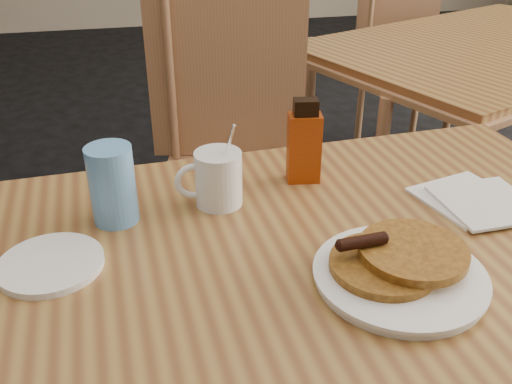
{
  "coord_description": "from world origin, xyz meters",
  "views": [
    {
      "loc": [
        -0.24,
        -0.84,
        1.3
      ],
      "look_at": [
        -0.04,
        0.03,
        0.8
      ],
      "focal_mm": 40.0,
      "sensor_mm": 36.0,
      "label": 1
    }
  ],
  "objects_px": {
    "coffee_mug": "(217,178)",
    "pancake_plate": "(399,270)",
    "syrup_bottle": "(304,144)",
    "chair_main_far": "(235,138)",
    "main_table": "(323,263)",
    "chair_neighbor_far": "(402,48)",
    "blue_tumbler": "(112,185)",
    "neighbor_table": "(492,53)"
  },
  "relations": [
    {
      "from": "chair_main_far",
      "to": "coffee_mug",
      "type": "distance_m",
      "value": 0.63
    },
    {
      "from": "chair_neighbor_far",
      "to": "blue_tumbler",
      "type": "xyz_separation_m",
      "value": [
        -1.41,
        -1.72,
        0.29
      ]
    },
    {
      "from": "neighbor_table",
      "to": "chair_main_far",
      "type": "bearing_deg",
      "value": -160.73
    },
    {
      "from": "neighbor_table",
      "to": "chair_neighbor_far",
      "type": "bearing_deg",
      "value": 89.26
    },
    {
      "from": "chair_neighbor_far",
      "to": "blue_tumbler",
      "type": "relative_size",
      "value": 6.26
    },
    {
      "from": "coffee_mug",
      "to": "pancake_plate",
      "type": "bearing_deg",
      "value": -61.76
    },
    {
      "from": "main_table",
      "to": "chair_main_far",
      "type": "height_order",
      "value": "chair_main_far"
    },
    {
      "from": "chair_main_far",
      "to": "blue_tumbler",
      "type": "distance_m",
      "value": 0.72
    },
    {
      "from": "blue_tumbler",
      "to": "coffee_mug",
      "type": "bearing_deg",
      "value": 5.37
    },
    {
      "from": "neighbor_table",
      "to": "pancake_plate",
      "type": "bearing_deg",
      "value": -128.0
    },
    {
      "from": "chair_main_far",
      "to": "coffee_mug",
      "type": "xyz_separation_m",
      "value": [
        -0.14,
        -0.59,
        0.18
      ]
    },
    {
      "from": "chair_neighbor_far",
      "to": "coffee_mug",
      "type": "height_order",
      "value": "coffee_mug"
    },
    {
      "from": "chair_main_far",
      "to": "chair_neighbor_far",
      "type": "relative_size",
      "value": 1.15
    },
    {
      "from": "neighbor_table",
      "to": "blue_tumbler",
      "type": "distance_m",
      "value": 1.71
    },
    {
      "from": "neighbor_table",
      "to": "coffee_mug",
      "type": "distance_m",
      "value": 1.55
    },
    {
      "from": "neighbor_table",
      "to": "blue_tumbler",
      "type": "height_order",
      "value": "blue_tumbler"
    },
    {
      "from": "neighbor_table",
      "to": "chair_main_far",
      "type": "relative_size",
      "value": 1.58
    },
    {
      "from": "coffee_mug",
      "to": "blue_tumbler",
      "type": "distance_m",
      "value": 0.19
    },
    {
      "from": "chair_neighbor_far",
      "to": "blue_tumbler",
      "type": "bearing_deg",
      "value": -109.8
    },
    {
      "from": "chair_main_far",
      "to": "syrup_bottle",
      "type": "height_order",
      "value": "chair_main_far"
    },
    {
      "from": "syrup_bottle",
      "to": "neighbor_table",
      "type": "bearing_deg",
      "value": 50.04
    },
    {
      "from": "pancake_plate",
      "to": "coffee_mug",
      "type": "height_order",
      "value": "coffee_mug"
    },
    {
      "from": "main_table",
      "to": "coffee_mug",
      "type": "xyz_separation_m",
      "value": [
        -0.15,
        0.18,
        0.1
      ]
    },
    {
      "from": "neighbor_table",
      "to": "chair_neighbor_far",
      "type": "distance_m",
      "value": 0.77
    },
    {
      "from": "neighbor_table",
      "to": "chair_main_far",
      "type": "distance_m",
      "value": 1.14
    },
    {
      "from": "pancake_plate",
      "to": "syrup_bottle",
      "type": "height_order",
      "value": "syrup_bottle"
    },
    {
      "from": "main_table",
      "to": "syrup_bottle",
      "type": "distance_m",
      "value": 0.26
    },
    {
      "from": "chair_main_far",
      "to": "blue_tumbler",
      "type": "relative_size",
      "value": 7.22
    },
    {
      "from": "main_table",
      "to": "chair_main_far",
      "type": "relative_size",
      "value": 1.21
    },
    {
      "from": "neighbor_table",
      "to": "chair_neighbor_far",
      "type": "relative_size",
      "value": 1.82
    },
    {
      "from": "chair_neighbor_far",
      "to": "coffee_mug",
      "type": "bearing_deg",
      "value": -106.11
    },
    {
      "from": "blue_tumbler",
      "to": "syrup_bottle",
      "type": "bearing_deg",
      "value": 11.23
    },
    {
      "from": "coffee_mug",
      "to": "chair_main_far",
      "type": "bearing_deg",
      "value": 66.14
    },
    {
      "from": "pancake_plate",
      "to": "blue_tumbler",
      "type": "bearing_deg",
      "value": 146.66
    },
    {
      "from": "coffee_mug",
      "to": "syrup_bottle",
      "type": "distance_m",
      "value": 0.2
    },
    {
      "from": "main_table",
      "to": "neighbor_table",
      "type": "distance_m",
      "value": 1.55
    },
    {
      "from": "neighbor_table",
      "to": "coffee_mug",
      "type": "relative_size",
      "value": 9.83
    },
    {
      "from": "chair_main_far",
      "to": "blue_tumbler",
      "type": "bearing_deg",
      "value": -106.63
    },
    {
      "from": "neighbor_table",
      "to": "chair_neighbor_far",
      "type": "xyz_separation_m",
      "value": [
        0.01,
        0.75,
        -0.17
      ]
    },
    {
      "from": "pancake_plate",
      "to": "chair_main_far",
      "type": "bearing_deg",
      "value": 95.71
    },
    {
      "from": "syrup_bottle",
      "to": "pancake_plate",
      "type": "bearing_deg",
      "value": -73.84
    },
    {
      "from": "syrup_bottle",
      "to": "main_table",
      "type": "bearing_deg",
      "value": -89.13
    }
  ]
}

